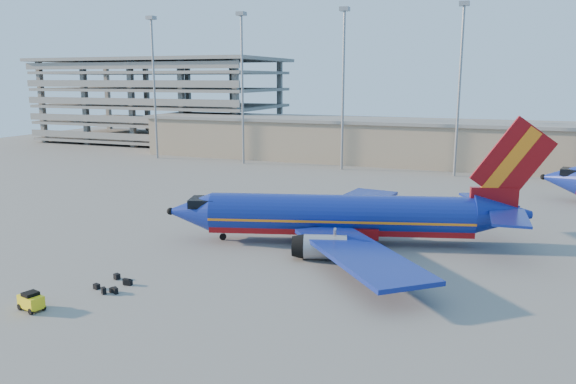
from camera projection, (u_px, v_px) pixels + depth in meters
name	position (u px, v px, depth m)	size (l,w,h in m)	color
ground	(267.00, 236.00, 59.50)	(220.00, 220.00, 0.00)	slate
terminal_building	(434.00, 142.00, 108.00)	(122.00, 16.00, 8.50)	gray
parking_garage	(162.00, 97.00, 146.86)	(62.00, 32.00, 21.40)	slate
light_mast_row	(400.00, 72.00, 96.20)	(101.60, 1.60, 28.65)	gray
aircraft_main	(349.00, 217.00, 56.61)	(37.34, 35.38, 12.98)	navy
baggage_tug	(31.00, 301.00, 40.48)	(2.13, 1.58, 1.37)	yellow
luggage_pile	(116.00, 285.00, 44.92)	(2.61, 3.57, 0.53)	black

